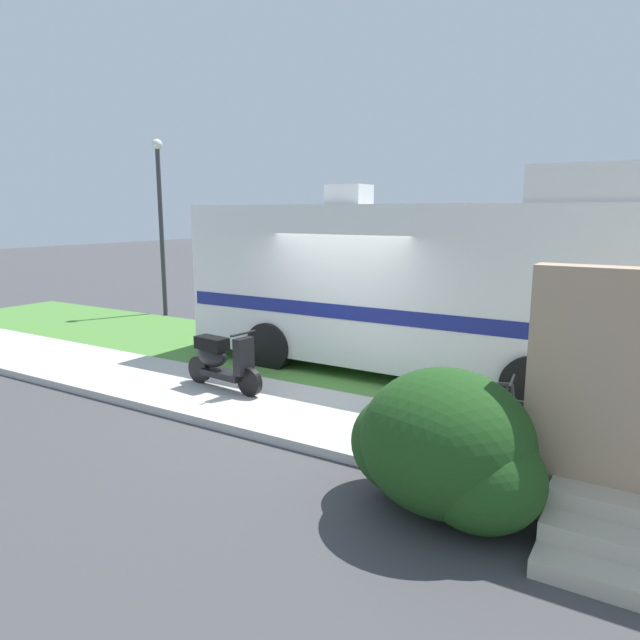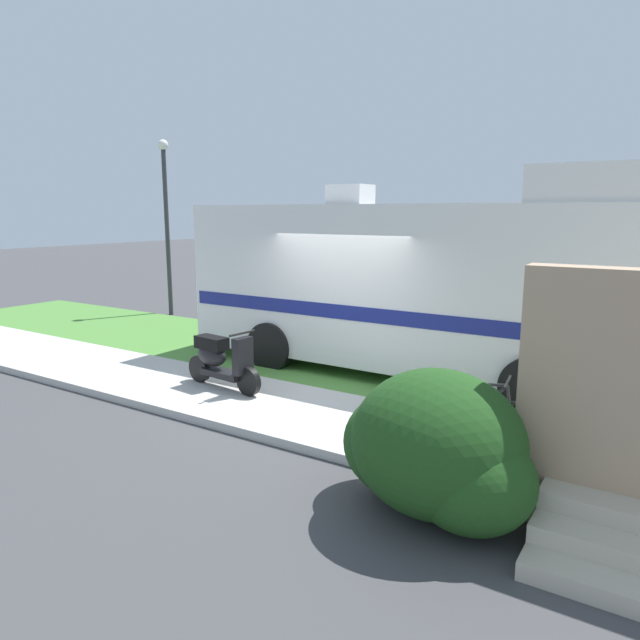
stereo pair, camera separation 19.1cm
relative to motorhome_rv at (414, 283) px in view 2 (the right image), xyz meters
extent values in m
plane|color=#424244|center=(-0.81, -1.66, -1.65)|extent=(80.00, 80.00, 0.00)
cube|color=beige|center=(-0.81, -2.86, -1.59)|extent=(24.00, 2.00, 0.12)
cube|color=#4C8438|center=(-0.81, -0.16, -1.61)|extent=(24.00, 3.40, 0.08)
cube|color=silver|center=(-0.12, 0.00, -0.01)|extent=(7.85, 2.42, 2.68)
cube|color=silver|center=(2.90, -0.01, 1.58)|extent=(1.81, 2.27, 0.50)
cube|color=navy|center=(-0.12, 0.00, -0.41)|extent=(7.69, 2.44, 0.24)
cube|color=silver|center=(-1.29, 0.01, 1.51)|extent=(0.70, 0.60, 0.36)
cylinder|color=black|center=(2.32, 1.13, -1.20)|extent=(0.90, 0.28, 0.90)
cylinder|color=black|center=(2.31, -1.15, -1.20)|extent=(0.90, 0.28, 0.90)
cylinder|color=black|center=(-2.26, 1.15, -1.20)|extent=(0.90, 0.28, 0.90)
cylinder|color=black|center=(-2.28, -1.13, -1.20)|extent=(0.90, 0.28, 0.90)
cylinder|color=black|center=(-1.45, -2.76, -1.31)|extent=(0.45, 0.15, 0.44)
cylinder|color=black|center=(-2.59, -2.64, -1.31)|extent=(0.45, 0.15, 0.44)
cube|color=black|center=(-2.02, -2.70, -1.29)|extent=(0.82, 0.37, 0.10)
cube|color=black|center=(-2.27, -2.67, -0.83)|extent=(0.59, 0.32, 0.20)
ellipsoid|color=black|center=(-2.27, -2.67, -1.03)|extent=(0.63, 0.36, 0.36)
cube|color=black|center=(-1.57, -2.75, -0.93)|extent=(0.17, 0.33, 0.56)
cylinder|color=black|center=(-1.57, -2.75, -0.58)|extent=(0.09, 0.50, 0.04)
sphere|color=white|center=(-1.57, -2.75, -0.75)|extent=(0.12, 0.12, 0.12)
torus|color=black|center=(2.47, -2.85, -1.20)|extent=(0.65, 0.13, 0.65)
torus|color=black|center=(1.42, -3.00, -1.20)|extent=(0.65, 0.13, 0.65)
cylinder|color=black|center=(2.10, -2.90, -1.03)|extent=(0.60, 0.12, 0.67)
cylinder|color=black|center=(1.79, -2.95, -1.05)|extent=(0.10, 0.05, 0.60)
cylinder|color=black|center=(2.07, -2.91, -0.73)|extent=(0.64, 0.12, 0.09)
cylinder|color=black|center=(1.62, -2.97, -1.28)|extent=(0.42, 0.09, 0.18)
cylinder|color=black|center=(1.59, -2.97, -0.98)|extent=(0.37, 0.09, 0.47)
cylinder|color=black|center=(2.43, -2.86, -0.95)|extent=(0.12, 0.05, 0.51)
cube|color=black|center=(1.76, -2.95, -0.72)|extent=(0.21, 0.13, 0.06)
cylinder|color=black|center=(2.39, -2.86, -0.66)|extent=(0.10, 0.52, 0.03)
cube|color=#1E2328|center=(-0.10, 4.69, -0.64)|extent=(2.42, 2.06, 1.46)
cube|color=black|center=(-0.10, 4.69, -0.21)|extent=(2.30, 2.07, 0.44)
cube|color=#1E2328|center=(2.52, 4.60, -1.03)|extent=(2.94, 2.07, 0.68)
cylinder|color=black|center=(-0.31, 3.75, -1.27)|extent=(0.77, 0.27, 0.76)
cylinder|color=black|center=(-0.25, 5.64, -1.27)|extent=(0.77, 0.27, 0.76)
cylinder|color=black|center=(2.82, 3.64, -1.27)|extent=(0.77, 0.27, 0.76)
cylinder|color=black|center=(2.89, 5.53, -1.27)|extent=(0.77, 0.27, 0.76)
cube|color=#BCB29E|center=(3.75, -4.46, -1.57)|extent=(1.40, 0.96, 0.16)
cube|color=#BCB29E|center=(3.75, -4.30, -1.41)|extent=(1.40, 0.64, 0.16)
cube|color=#BCB29E|center=(3.75, -4.14, -1.25)|extent=(1.40, 0.32, 0.16)
ellipsoid|color=#1E4719|center=(2.15, -4.36, -0.91)|extent=(1.64, 1.48, 1.40)
ellipsoid|color=#1E4719|center=(1.74, -4.20, -1.08)|extent=(1.23, 1.11, 1.05)
ellipsoid|color=#1E4719|center=(2.52, -4.49, -1.12)|extent=(1.15, 1.04, 0.98)
cylinder|color=navy|center=(3.07, -3.27, -1.41)|extent=(0.07, 0.07, 0.24)
cylinder|color=navy|center=(3.07, -3.27, -1.27)|extent=(0.03, 0.03, 0.05)
cylinder|color=black|center=(3.07, -3.27, -1.24)|extent=(0.03, 0.03, 0.02)
cylinder|color=#333338|center=(-8.17, 1.94, 0.60)|extent=(0.12, 0.12, 4.50)
sphere|color=silver|center=(-8.17, 1.94, 2.97)|extent=(0.28, 0.28, 0.28)
camera|label=1|loc=(3.78, -9.29, 1.21)|focal=32.15mm
camera|label=2|loc=(3.94, -9.18, 1.21)|focal=32.15mm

